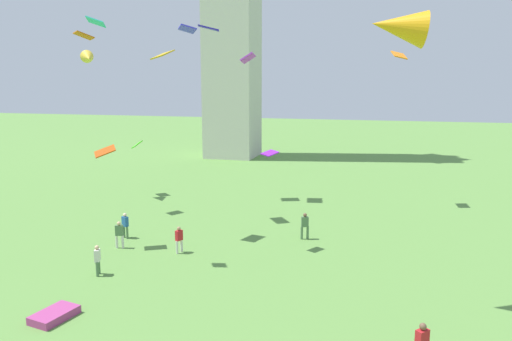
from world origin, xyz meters
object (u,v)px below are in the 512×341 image
(person_5, at_px, (119,233))
(kite_flying_9, at_px, (270,153))
(kite_flying_2, at_px, (105,151))
(kite_flying_1, at_px, (399,55))
(kite_flying_4, at_px, (209,28))
(kite_bundle_0, at_px, (54,315))
(kite_flying_7, at_px, (398,27))
(kite_flying_8, at_px, (88,58))
(kite_flying_0, at_px, (248,58))
(kite_flying_3, at_px, (96,22))
(person_4, at_px, (179,238))
(person_2, at_px, (305,224))
(kite_flying_11, at_px, (163,55))
(person_1, at_px, (97,258))
(kite_flying_6, at_px, (84,35))
(person_0, at_px, (125,224))
(kite_flying_10, at_px, (187,29))
(kite_flying_5, at_px, (137,145))

(person_5, height_order, kite_flying_9, kite_flying_9)
(kite_flying_2, bearing_deg, kite_flying_9, 161.33)
(kite_flying_1, xyz_separation_m, kite_flying_4, (-14.68, -1.80, 2.20))
(kite_flying_9, height_order, kite_bundle_0, kite_flying_9)
(kite_flying_7, height_order, kite_flying_8, kite_flying_7)
(kite_flying_0, height_order, kite_flying_3, kite_flying_3)
(person_4, distance_m, kite_flying_3, 12.38)
(kite_flying_3, bearing_deg, person_2, 22.94)
(kite_flying_3, distance_m, kite_flying_11, 5.28)
(person_1, xyz_separation_m, kite_flying_7, (14.08, 0.35, 10.96))
(kite_flying_6, distance_m, kite_flying_9, 17.11)
(kite_flying_4, bearing_deg, person_4, -96.49)
(kite_bundle_0, bearing_deg, person_0, 104.26)
(person_5, bearing_deg, kite_flying_0, -116.89)
(person_0, xyz_separation_m, person_4, (4.37, -1.59, -0.03))
(person_5, xyz_separation_m, kite_flying_1, (15.56, 14.96, 10.76))
(person_5, distance_m, kite_flying_2, 4.88)
(person_2, relative_size, kite_flying_0, 0.93)
(person_0, bearing_deg, person_1, -47.10)
(kite_flying_9, distance_m, kite_flying_10, 11.20)
(kite_flying_11, bearing_deg, kite_flying_10, 13.26)
(person_1, distance_m, kite_flying_3, 11.87)
(kite_flying_11, bearing_deg, kite_flying_8, 63.84)
(kite_flying_2, bearing_deg, kite_flying_5, -100.17)
(person_5, bearing_deg, kite_flying_10, -114.20)
(person_4, height_order, kite_flying_8, kite_flying_8)
(kite_flying_5, xyz_separation_m, kite_flying_6, (-0.50, -5.99, 8.55))
(kite_flying_2, height_order, kite_flying_3, kite_flying_3)
(person_0, distance_m, kite_flying_9, 10.38)
(kite_flying_5, height_order, kite_flying_11, kite_flying_11)
(person_2, relative_size, kite_bundle_0, 0.92)
(kite_flying_3, distance_m, kite_flying_5, 18.33)
(kite_flying_5, relative_size, kite_flying_6, 1.00)
(kite_flying_8, height_order, kite_flying_11, kite_flying_8)
(kite_flying_6, height_order, kite_flying_11, kite_flying_6)
(person_5, distance_m, kite_flying_6, 15.18)
(kite_flying_7, xyz_separation_m, kite_bundle_0, (-13.20, -4.90, -11.68))
(kite_flying_9, bearing_deg, kite_flying_0, -130.37)
(kite_flying_4, bearing_deg, person_1, -108.15)
(kite_flying_5, distance_m, kite_flying_10, 12.94)
(kite_flying_5, height_order, kite_bundle_0, kite_flying_5)
(person_2, bearing_deg, kite_flying_6, 153.88)
(person_1, distance_m, kite_flying_1, 26.13)
(kite_flying_0, relative_size, kite_flying_1, 1.07)
(kite_flying_2, xyz_separation_m, kite_flying_4, (1.57, 13.09, 8.13))
(kite_flying_0, xyz_separation_m, kite_flying_6, (-10.23, -6.72, 1.39))
(kite_flying_2, xyz_separation_m, kite_flying_6, (-5.53, 6.80, 7.18))
(person_4, bearing_deg, kite_bundle_0, -166.25)
(person_2, height_order, kite_flying_6, kite_flying_6)
(kite_bundle_0, bearing_deg, person_2, 57.39)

